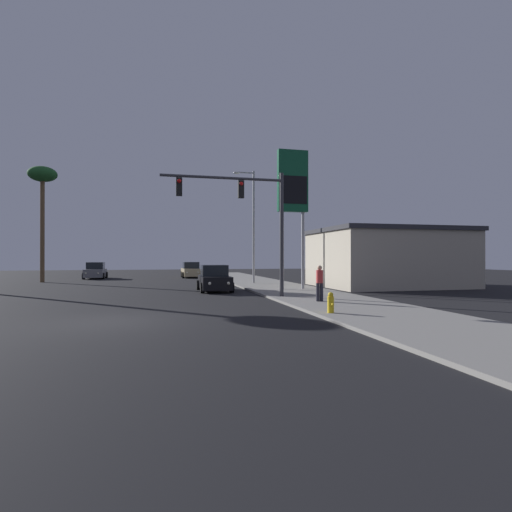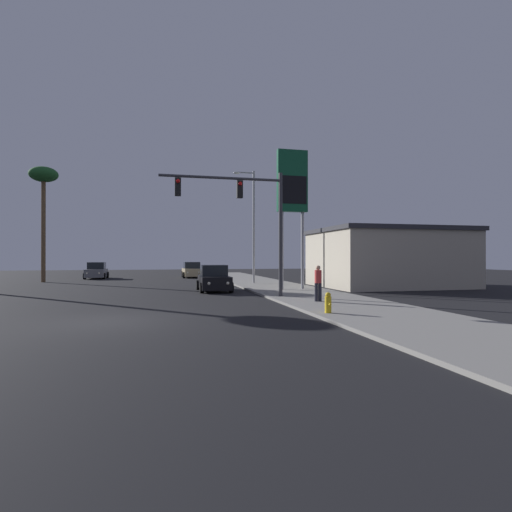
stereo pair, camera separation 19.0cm
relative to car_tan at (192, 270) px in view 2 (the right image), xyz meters
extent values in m
plane|color=black|center=(-4.69, -29.40, -0.76)|extent=(120.00, 120.00, 0.00)
cube|color=gray|center=(4.81, -19.40, -0.70)|extent=(5.00, 60.00, 0.12)
cube|color=#B2A893|center=(13.31, -16.84, 1.24)|extent=(10.00, 8.00, 4.00)
cube|color=#2D2D33|center=(13.31, -16.84, 3.39)|extent=(10.30, 8.30, 0.30)
cube|color=tan|center=(0.00, -0.04, -0.18)|extent=(1.95, 4.26, 0.80)
cube|color=black|center=(0.00, 0.11, 0.57)|extent=(1.67, 2.06, 0.70)
cylinder|color=black|center=(-0.90, -1.34, -0.44)|extent=(0.24, 0.64, 0.64)
cylinder|color=black|center=(0.90, -1.34, -0.44)|extent=(0.24, 0.64, 0.64)
cylinder|color=black|center=(-0.90, 1.27, -0.44)|extent=(0.24, 0.64, 0.64)
cylinder|color=black|center=(0.90, 1.27, -0.44)|extent=(0.24, 0.64, 0.64)
sphere|color=#F2EACC|center=(-0.56, -2.16, -0.13)|extent=(0.18, 0.18, 0.18)
sphere|color=#F2EACC|center=(0.56, -2.16, -0.13)|extent=(0.18, 0.18, 0.18)
cube|color=slate|center=(-9.69, -0.09, -0.18)|extent=(1.90, 4.24, 0.80)
cube|color=black|center=(-9.69, 0.06, 0.57)|extent=(1.65, 2.04, 0.70)
cylinder|color=black|center=(-10.59, -1.39, -0.44)|extent=(0.24, 0.64, 0.64)
cylinder|color=black|center=(-8.79, -1.39, -0.44)|extent=(0.24, 0.64, 0.64)
cylinder|color=black|center=(-10.59, 1.21, -0.44)|extent=(0.24, 0.64, 0.64)
cylinder|color=black|center=(-8.79, 1.21, -0.44)|extent=(0.24, 0.64, 0.64)
sphere|color=#F2EACC|center=(-10.24, -2.21, -0.13)|extent=(0.18, 0.18, 0.18)
sphere|color=#F2EACC|center=(-9.13, -2.21, -0.13)|extent=(0.18, 0.18, 0.18)
cube|color=black|center=(0.16, -18.07, -0.18)|extent=(1.88, 4.23, 0.80)
cube|color=black|center=(0.16, -17.92, 0.57)|extent=(1.64, 2.03, 0.70)
cylinder|color=black|center=(-0.74, -19.37, -0.44)|extent=(0.24, 0.64, 0.64)
cylinder|color=black|center=(1.06, -19.37, -0.44)|extent=(0.24, 0.64, 0.64)
cylinder|color=black|center=(-0.74, -16.77, -0.44)|extent=(0.24, 0.64, 0.64)
cylinder|color=black|center=(1.06, -16.77, -0.44)|extent=(0.24, 0.64, 0.64)
sphere|color=#F2EACC|center=(-0.40, -20.19, -0.13)|extent=(0.18, 0.18, 0.18)
sphere|color=#F2EACC|center=(0.72, -20.19, -0.13)|extent=(0.18, 0.18, 0.18)
cylinder|color=#38383D|center=(3.01, -23.46, 2.61)|extent=(0.20, 0.20, 6.50)
cylinder|color=#38383D|center=(-0.12, -23.46, 5.46)|extent=(6.27, 0.14, 0.14)
cube|color=black|center=(0.82, -23.46, 4.91)|extent=(0.30, 0.24, 0.90)
sphere|color=red|center=(0.82, -23.60, 5.18)|extent=(0.20, 0.20, 0.20)
cube|color=black|center=(-2.31, -23.46, 4.91)|extent=(0.30, 0.24, 0.90)
sphere|color=red|center=(-2.31, -23.60, 5.18)|extent=(0.20, 0.20, 0.20)
cylinder|color=#99999E|center=(4.09, -12.35, 3.86)|extent=(0.18, 0.18, 9.00)
cylinder|color=#99999E|center=(3.39, -12.35, 8.21)|extent=(1.40, 0.10, 0.10)
ellipsoid|color=silver|center=(2.69, -12.35, 8.16)|extent=(0.50, 0.24, 0.20)
cylinder|color=#99999E|center=(4.43, -19.03, 1.86)|extent=(0.20, 0.20, 5.00)
cylinder|color=#99999E|center=(5.83, -19.03, 1.86)|extent=(0.20, 0.20, 5.00)
cube|color=#0F4C2D|center=(5.13, -19.03, 6.36)|extent=(2.00, 0.40, 4.00)
cube|color=black|center=(5.13, -19.24, 5.76)|extent=(1.80, 0.03, 1.80)
cylinder|color=gold|center=(2.89, -29.96, -0.34)|extent=(0.24, 0.24, 0.60)
sphere|color=gold|center=(2.89, -29.96, 0.02)|extent=(0.20, 0.20, 0.20)
cylinder|color=gold|center=(2.89, -30.13, -0.31)|extent=(0.08, 0.10, 0.08)
cylinder|color=#23232D|center=(3.91, -26.23, -0.22)|extent=(0.16, 0.16, 0.85)
cylinder|color=#23232D|center=(4.09, -26.23, -0.22)|extent=(0.16, 0.16, 0.85)
cylinder|color=#BF3333|center=(4.00, -26.23, 0.51)|extent=(0.32, 0.32, 0.60)
sphere|color=tan|center=(4.00, -26.23, 0.92)|extent=(0.22, 0.22, 0.22)
cylinder|color=brown|center=(-13.25, -5.40, 3.73)|extent=(0.36, 0.36, 8.98)
ellipsoid|color=#1E5123|center=(-13.25, -5.40, 8.70)|extent=(2.40, 2.40, 1.32)
camera|label=1|loc=(-3.20, -43.58, 1.39)|focal=28.00mm
camera|label=2|loc=(-3.02, -43.63, 1.39)|focal=28.00mm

